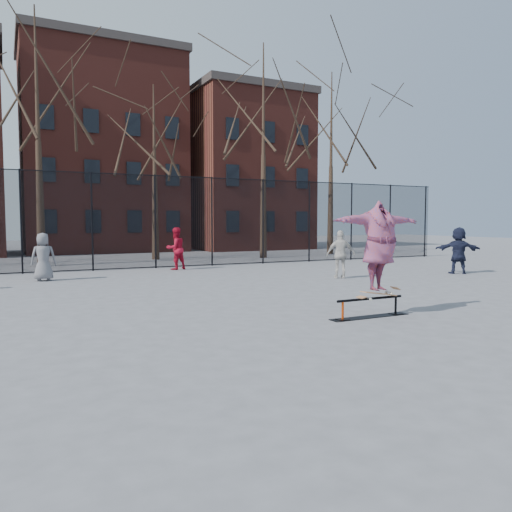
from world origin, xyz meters
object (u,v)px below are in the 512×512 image
bystander_navy (458,250)px  bystander_white (341,254)px  bystander_grey (43,257)px  skate_rail (370,309)px  skateboard (379,294)px  skater (379,247)px  bystander_red (176,249)px

bystander_navy → bystander_white: bearing=26.5°
bystander_grey → bystander_white: 10.21m
skate_rail → skateboard: size_ratio=2.10×
skateboard → skater: bearing=-90.0°
skate_rail → bystander_white: size_ratio=1.12×
skateboard → bystander_red: bearing=93.4°
skateboard → skater: skater is taller
bystander_red → bystander_grey: bearing=3.0°
skate_rail → bystander_grey: 11.53m
skate_rail → bystander_grey: (-5.68, 10.02, 0.65)m
bystander_red → skate_rail: bearing=76.2°
skater → bystander_navy: 10.10m
bystander_red → bystander_navy: bearing=129.0°
bystander_grey → bystander_red: bearing=-156.3°
bystander_white → skater: bearing=86.2°
skateboard → bystander_navy: 10.09m
bystander_red → bystander_navy: (9.23, -6.44, 0.02)m
bystander_white → skate_rail: bearing=84.6°
skate_rail → bystander_red: bystander_red is taller
skate_rail → bystander_white: bystander_white is taller
bystander_grey → skate_rail: bearing=124.2°
bystander_grey → skateboard: bearing=125.1°
bystander_grey → bystander_white: bearing=162.2°
skater → bystander_grey: 11.65m
bystander_white → bystander_navy: size_ratio=0.95×
bystander_red → skater: bearing=77.3°
skateboard → bystander_grey: size_ratio=0.56×
bystander_grey → bystander_white: size_ratio=0.96×
bystander_red → bystander_white: bearing=110.5°
skate_rail → bystander_white: 7.22m
skate_rail → bystander_navy: (8.75, 5.38, 0.73)m
skater → skate_rail: bearing=176.6°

